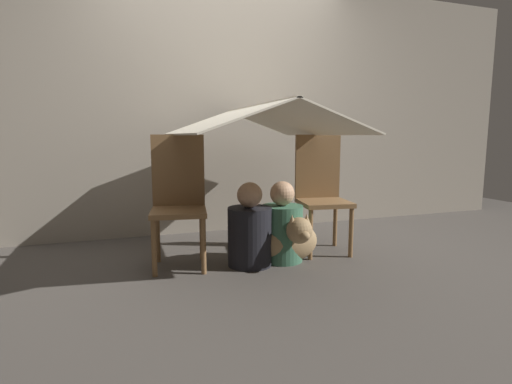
# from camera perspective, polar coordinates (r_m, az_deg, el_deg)

# --- Properties ---
(ground_plane) EXTENTS (8.80, 8.80, 0.00)m
(ground_plane) POSITION_cam_1_polar(r_m,az_deg,el_deg) (2.99, 1.32, -10.71)
(ground_plane) COLOR #47423D
(wall_back) EXTENTS (7.00, 0.05, 2.50)m
(wall_back) POSITION_cam_1_polar(r_m,az_deg,el_deg) (4.05, -5.03, 12.09)
(wall_back) COLOR gray
(wall_back) RESTS_ON ground_plane
(chair_left) EXTENTS (0.45, 0.45, 0.97)m
(chair_left) POSITION_cam_1_polar(r_m,az_deg,el_deg) (3.00, -11.00, -0.68)
(chair_left) COLOR brown
(chair_left) RESTS_ON ground_plane
(chair_right) EXTENTS (0.45, 0.45, 0.97)m
(chair_right) POSITION_cam_1_polar(r_m,az_deg,el_deg) (3.38, 9.28, 0.32)
(chair_right) COLOR brown
(chair_right) RESTS_ON ground_plane
(sheet_canopy) EXTENTS (1.19, 1.52, 0.22)m
(sheet_canopy) POSITION_cam_1_polar(r_m,az_deg,el_deg) (3.03, 0.00, 10.27)
(sheet_canopy) COLOR silver
(person_front) EXTENTS (0.33, 0.33, 0.63)m
(person_front) POSITION_cam_1_polar(r_m,az_deg,el_deg) (2.98, -0.90, -5.65)
(person_front) COLOR black
(person_front) RESTS_ON ground_plane
(person_second) EXTENTS (0.32, 0.32, 0.62)m
(person_second) POSITION_cam_1_polar(r_m,az_deg,el_deg) (3.09, 3.73, -5.16)
(person_second) COLOR #38664C
(person_second) RESTS_ON ground_plane
(dog) EXTENTS (0.46, 0.41, 0.41)m
(dog) POSITION_cam_1_polar(r_m,az_deg,el_deg) (3.04, 5.09, -6.79)
(dog) COLOR #9E7F56
(dog) RESTS_ON ground_plane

